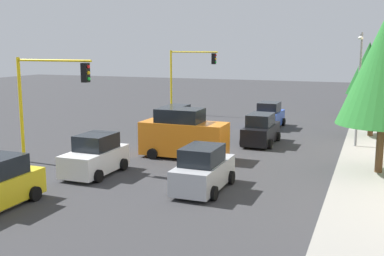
{
  "coord_description": "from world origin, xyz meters",
  "views": [
    {
      "loc": [
        25.98,
        10.06,
        6.19
      ],
      "look_at": [
        -0.77,
        -0.3,
        1.2
      ],
      "focal_mm": 44.07,
      "sensor_mm": 36.0,
      "label": 1
    }
  ],
  "objects": [
    {
      "name": "car_black",
      "position": [
        -3.23,
        3.47,
        0.9
      ],
      "size": [
        4.18,
        1.96,
        1.98
      ],
      "color": "black",
      "rests_on": "ground"
    },
    {
      "name": "car_silver",
      "position": [
        7.33,
        3.36,
        0.9
      ],
      "size": [
        4.02,
        1.99,
        1.98
      ],
      "color": "#B2B5BA",
      "rests_on": "ground"
    },
    {
      "name": "car_white",
      "position": [
        6.81,
        -2.44,
        0.9
      ],
      "size": [
        3.78,
        2.06,
        1.98
      ],
      "color": "white",
      "rests_on": "ground"
    },
    {
      "name": "street_lamp_curbside",
      "position": [
        -3.61,
        9.2,
        4.35
      ],
      "size": [
        2.15,
        0.28,
        7.0
      ],
      "color": "slate",
      "rests_on": "ground"
    },
    {
      "name": "lane_arrow_near",
      "position": [
        11.51,
        -3.0,
        0.01
      ],
      "size": [
        2.4,
        1.1,
        1.1
      ],
      "color": "silver",
      "rests_on": "ground"
    },
    {
      "name": "tree_roadside_mid",
      "position": [
        -8.0,
        10.0,
        4.4
      ],
      "size": [
        3.69,
        3.69,
        6.72
      ],
      "color": "brown",
      "rests_on": "ground"
    },
    {
      "name": "delivery_van_orange",
      "position": [
        2.0,
        0.25,
        1.28
      ],
      "size": [
        2.22,
        4.8,
        2.77
      ],
      "color": "orange",
      "rests_on": "ground"
    },
    {
      "name": "traffic_signal_far_right",
      "position": [
        -14.0,
        -5.72,
        4.12
      ],
      "size": [
        0.36,
        4.59,
        5.83
      ],
      "color": "yellow",
      "rests_on": "ground"
    },
    {
      "name": "traffic_signal_near_right",
      "position": [
        6.0,
        -5.69,
        3.98
      ],
      "size": [
        0.36,
        4.59,
        5.63
      ],
      "color": "yellow",
      "rests_on": "ground"
    },
    {
      "name": "car_blue",
      "position": [
        -9.62,
        2.66,
        0.9
      ],
      "size": [
        3.77,
        2.01,
        1.98
      ],
      "color": "blue",
      "rests_on": "ground"
    },
    {
      "name": "ground_plane",
      "position": [
        0.0,
        0.0,
        0.0
      ],
      "size": [
        120.0,
        120.0,
        0.0
      ],
      "primitive_type": "plane",
      "color": "#353538"
    },
    {
      "name": "tree_roadside_far",
      "position": [
        -18.0,
        9.5,
        4.29
      ],
      "size": [
        3.6,
        3.6,
        6.56
      ],
      "color": "brown",
      "rests_on": "ground"
    },
    {
      "name": "sidewalk_kerb",
      "position": [
        -5.0,
        10.5,
        0.07
      ],
      "size": [
        80.0,
        4.0,
        0.15
      ],
      "primitive_type": "cube",
      "color": "gray",
      "rests_on": "ground"
    },
    {
      "name": "car_green",
      "position": [
        -4.95,
        -3.23,
        0.9
      ],
      "size": [
        4.19,
        1.98,
        1.98
      ],
      "color": "#1E7238",
      "rests_on": "ground"
    }
  ]
}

